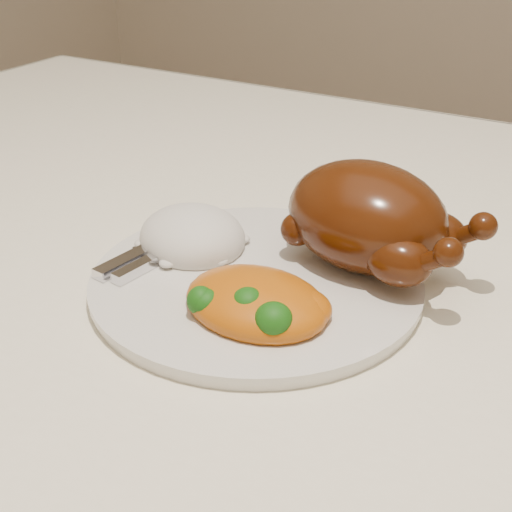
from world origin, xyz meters
The scene contains 7 objects.
dining_table centered at (0.00, 0.00, 0.67)m, with size 1.60×0.90×0.76m.
tablecloth centered at (0.00, 0.00, 0.74)m, with size 1.73×1.03×0.18m.
dinner_plate centered at (-0.07, -0.08, 0.77)m, with size 0.28×0.28×0.01m, color silver.
roast_chicken centered at (0.00, -0.01, 0.82)m, with size 0.19×0.14×0.09m.
rice_mound centered at (-0.15, -0.06, 0.79)m, with size 0.13×0.13×0.05m.
mac_and_cheese centered at (-0.04, -0.12, 0.79)m, with size 0.13×0.10×0.04m.
cutlery centered at (-0.17, -0.09, 0.79)m, with size 0.04×0.16×0.01m.
Camera 1 is at (0.20, -0.53, 1.08)m, focal length 50.00 mm.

